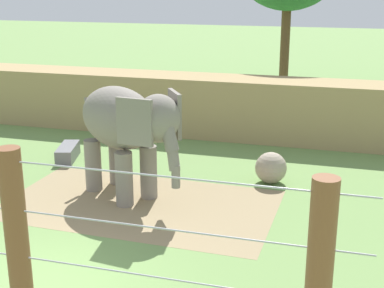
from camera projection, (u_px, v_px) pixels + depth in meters
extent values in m
plane|color=#6B8E4C|center=(41.00, 286.00, 10.05)|extent=(120.00, 120.00, 0.00)
cube|color=#937F5B|center=(140.00, 204.00, 13.73)|extent=(6.82, 4.09, 0.01)
cube|color=tan|center=(198.00, 105.00, 19.79)|extent=(36.00, 1.80, 2.11)
cylinder|color=gray|center=(149.00, 172.00, 13.96)|extent=(0.43, 0.43, 1.38)
cylinder|color=gray|center=(124.00, 179.00, 13.48)|extent=(0.43, 0.43, 1.38)
cylinder|color=gray|center=(117.00, 159.00, 14.97)|extent=(0.43, 0.43, 1.38)
cylinder|color=gray|center=(93.00, 165.00, 14.48)|extent=(0.43, 0.43, 1.38)
ellipsoid|color=gray|center=(118.00, 118.00, 13.83)|extent=(2.91, 2.53, 1.58)
ellipsoid|color=gray|center=(158.00, 118.00, 12.61)|extent=(1.40, 1.44, 1.14)
cube|color=gray|center=(175.00, 114.00, 13.06)|extent=(0.57, 0.80, 1.09)
cube|color=gray|center=(135.00, 122.00, 12.30)|extent=(0.89, 0.21, 1.09)
cylinder|color=gray|center=(170.00, 139.00, 12.42)|extent=(0.58, 0.52, 0.62)
cylinder|color=gray|center=(173.00, 159.00, 12.46)|extent=(0.43, 0.40, 0.58)
cylinder|color=gray|center=(176.00, 176.00, 12.52)|extent=(0.28, 0.28, 0.54)
cylinder|color=gray|center=(88.00, 112.00, 14.88)|extent=(0.31, 0.24, 0.79)
sphere|color=gray|center=(271.00, 168.00, 15.05)|extent=(0.87, 0.87, 0.87)
cube|color=slate|center=(68.00, 153.00, 17.09)|extent=(0.87, 1.48, 0.44)
cylinder|color=brown|center=(285.00, 48.00, 26.17)|extent=(0.44, 0.44, 4.57)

